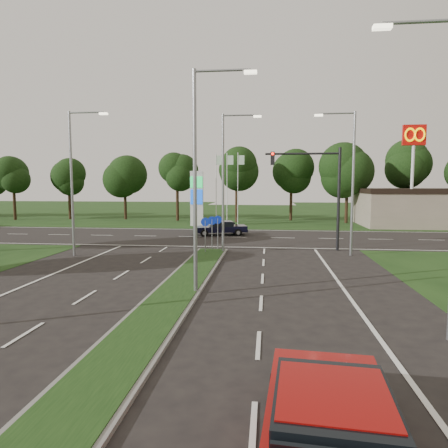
# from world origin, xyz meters

# --- Properties ---
(ground) EXTENTS (160.00, 160.00, 0.00)m
(ground) POSITION_xyz_m (0.00, 0.00, 0.00)
(ground) COLOR black
(ground) RESTS_ON ground
(verge_far) EXTENTS (160.00, 50.00, 0.02)m
(verge_far) POSITION_xyz_m (0.00, 55.00, 0.00)
(verge_far) COLOR black
(verge_far) RESTS_ON ground
(cross_road) EXTENTS (160.00, 12.00, 0.02)m
(cross_road) POSITION_xyz_m (0.00, 24.00, 0.00)
(cross_road) COLOR black
(cross_road) RESTS_ON ground
(median_kerb) EXTENTS (2.00, 26.00, 0.12)m
(median_kerb) POSITION_xyz_m (0.00, 4.00, 0.06)
(median_kerb) COLOR slate
(median_kerb) RESTS_ON ground
(commercial_building) EXTENTS (16.00, 9.00, 4.00)m
(commercial_building) POSITION_xyz_m (22.00, 36.00, 2.00)
(commercial_building) COLOR gray
(commercial_building) RESTS_ON ground
(streetlight_median_near) EXTENTS (2.53, 0.22, 9.00)m
(streetlight_median_near) POSITION_xyz_m (1.00, 6.00, 5.08)
(streetlight_median_near) COLOR gray
(streetlight_median_near) RESTS_ON ground
(streetlight_median_far) EXTENTS (2.53, 0.22, 9.00)m
(streetlight_median_far) POSITION_xyz_m (1.00, 16.00, 5.08)
(streetlight_median_far) COLOR gray
(streetlight_median_far) RESTS_ON ground
(streetlight_left_far) EXTENTS (2.53, 0.22, 9.00)m
(streetlight_left_far) POSITION_xyz_m (-8.30, 14.00, 5.08)
(streetlight_left_far) COLOR gray
(streetlight_left_far) RESTS_ON ground
(streetlight_right_far) EXTENTS (2.53, 0.22, 9.00)m
(streetlight_right_far) POSITION_xyz_m (8.80, 16.00, 5.08)
(streetlight_right_far) COLOR gray
(streetlight_right_far) RESTS_ON ground
(traffic_signal) EXTENTS (5.10, 0.42, 7.00)m
(traffic_signal) POSITION_xyz_m (7.19, 18.00, 4.65)
(traffic_signal) COLOR black
(traffic_signal) RESTS_ON ground
(median_signs) EXTENTS (1.16, 1.76, 2.38)m
(median_signs) POSITION_xyz_m (0.00, 16.40, 1.71)
(median_signs) COLOR gray
(median_signs) RESTS_ON ground
(gas_pylon) EXTENTS (5.80, 1.26, 8.00)m
(gas_pylon) POSITION_xyz_m (-3.79, 33.05, 3.20)
(gas_pylon) COLOR silver
(gas_pylon) RESTS_ON ground
(mcdonalds_sign) EXTENTS (2.20, 0.47, 10.40)m
(mcdonalds_sign) POSITION_xyz_m (18.00, 31.97, 7.99)
(mcdonalds_sign) COLOR silver
(mcdonalds_sign) RESTS_ON ground
(treeline_far) EXTENTS (6.00, 6.00, 9.90)m
(treeline_far) POSITION_xyz_m (0.10, 39.93, 6.83)
(treeline_far) COLOR black
(treeline_far) RESTS_ON ground
(red_sedan) EXTENTS (2.46, 5.20, 1.39)m
(red_sedan) POSITION_xyz_m (4.74, -3.92, 0.75)
(red_sedan) COLOR #8C0907
(red_sedan) RESTS_ON ground
(navy_sedan) EXTENTS (4.96, 2.98, 1.27)m
(navy_sedan) POSITION_xyz_m (-0.49, 25.23, 0.68)
(navy_sedan) COLOR black
(navy_sedan) RESTS_ON ground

